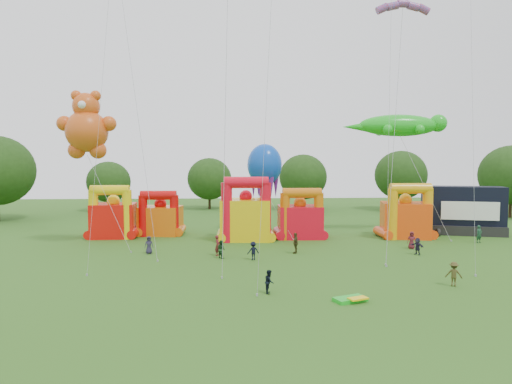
{
  "coord_description": "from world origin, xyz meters",
  "views": [
    {
      "loc": [
        -4.09,
        -22.81,
        8.59
      ],
      "look_at": [
        -2.05,
        18.0,
        5.74
      ],
      "focal_mm": 32.0,
      "sensor_mm": 36.0,
      "label": 1
    }
  ],
  "objects_px": {
    "bouncy_castle_2": "(246,216)",
    "spectator_0": "(149,245)",
    "teddy_bear_kite": "(101,175)",
    "spectator_4": "(296,243)",
    "stage_trailer": "(463,211)",
    "octopus_kite": "(272,193)",
    "bouncy_castle_0": "(113,217)",
    "gecko_kite": "(417,170)"
  },
  "relations": [
    {
      "from": "bouncy_castle_2",
      "to": "spectator_0",
      "type": "bearing_deg",
      "value": -143.16
    },
    {
      "from": "teddy_bear_kite",
      "to": "spectator_4",
      "type": "distance_m",
      "value": 19.95
    },
    {
      "from": "spectator_4",
      "to": "spectator_0",
      "type": "bearing_deg",
      "value": -70.11
    },
    {
      "from": "stage_trailer",
      "to": "octopus_kite",
      "type": "relative_size",
      "value": 0.89
    },
    {
      "from": "bouncy_castle_2",
      "to": "stage_trailer",
      "type": "bearing_deg",
      "value": 6.51
    },
    {
      "from": "spectator_0",
      "to": "bouncy_castle_2",
      "type": "bearing_deg",
      "value": 27.06
    },
    {
      "from": "bouncy_castle_2",
      "to": "spectator_0",
      "type": "xyz_separation_m",
      "value": [
        -9.1,
        -6.82,
        -1.8
      ]
    },
    {
      "from": "stage_trailer",
      "to": "teddy_bear_kite",
      "type": "bearing_deg",
      "value": -170.57
    },
    {
      "from": "bouncy_castle_2",
      "to": "teddy_bear_kite",
      "type": "distance_m",
      "value": 15.38
    },
    {
      "from": "bouncy_castle_0",
      "to": "bouncy_castle_2",
      "type": "relative_size",
      "value": 0.86
    },
    {
      "from": "bouncy_castle_2",
      "to": "stage_trailer",
      "type": "xyz_separation_m",
      "value": [
        25.38,
        2.9,
        0.1
      ]
    },
    {
      "from": "spectator_0",
      "to": "bouncy_castle_0",
      "type": "bearing_deg",
      "value": 111.6
    },
    {
      "from": "gecko_kite",
      "to": "octopus_kite",
      "type": "xyz_separation_m",
      "value": [
        -16.23,
        1.91,
        -2.73
      ]
    },
    {
      "from": "octopus_kite",
      "to": "spectator_0",
      "type": "distance_m",
      "value": 16.59
    },
    {
      "from": "spectator_0",
      "to": "spectator_4",
      "type": "distance_m",
      "value": 13.5
    },
    {
      "from": "bouncy_castle_0",
      "to": "spectator_0",
      "type": "distance_m",
      "value": 10.83
    },
    {
      "from": "teddy_bear_kite",
      "to": "gecko_kite",
      "type": "relative_size",
      "value": 1.11
    },
    {
      "from": "spectator_0",
      "to": "gecko_kite",
      "type": "bearing_deg",
      "value": 6.89
    },
    {
      "from": "stage_trailer",
      "to": "spectator_4",
      "type": "relative_size",
      "value": 4.92
    },
    {
      "from": "bouncy_castle_0",
      "to": "octopus_kite",
      "type": "relative_size",
      "value": 0.55
    },
    {
      "from": "bouncy_castle_0",
      "to": "spectator_0",
      "type": "height_order",
      "value": "bouncy_castle_0"
    },
    {
      "from": "spectator_4",
      "to": "bouncy_castle_0",
      "type": "bearing_deg",
      "value": -94.89
    },
    {
      "from": "bouncy_castle_2",
      "to": "octopus_kite",
      "type": "distance_m",
      "value": 5.29
    },
    {
      "from": "stage_trailer",
      "to": "spectator_0",
      "type": "bearing_deg",
      "value": -164.27
    },
    {
      "from": "teddy_bear_kite",
      "to": "spectator_4",
      "type": "relative_size",
      "value": 8.08
    },
    {
      "from": "gecko_kite",
      "to": "bouncy_castle_0",
      "type": "bearing_deg",
      "value": 178.94
    },
    {
      "from": "gecko_kite",
      "to": "spectator_0",
      "type": "height_order",
      "value": "gecko_kite"
    },
    {
      "from": "gecko_kite",
      "to": "spectator_0",
      "type": "distance_m",
      "value": 30.5
    },
    {
      "from": "teddy_bear_kite",
      "to": "gecko_kite",
      "type": "distance_m",
      "value": 34.06
    },
    {
      "from": "bouncy_castle_2",
      "to": "octopus_kite",
      "type": "bearing_deg",
      "value": 48.83
    },
    {
      "from": "bouncy_castle_0",
      "to": "gecko_kite",
      "type": "xyz_separation_m",
      "value": [
        34.09,
        -0.63,
        5.26
      ]
    },
    {
      "from": "bouncy_castle_0",
      "to": "gecko_kite",
      "type": "bearing_deg",
      "value": -1.06
    },
    {
      "from": "spectator_0",
      "to": "spectator_4",
      "type": "relative_size",
      "value": 0.84
    },
    {
      "from": "stage_trailer",
      "to": "spectator_0",
      "type": "relative_size",
      "value": 5.84
    },
    {
      "from": "spectator_4",
      "to": "octopus_kite",
      "type": "bearing_deg",
      "value": -151.69
    },
    {
      "from": "teddy_bear_kite",
      "to": "octopus_kite",
      "type": "bearing_deg",
      "value": 22.78
    },
    {
      "from": "stage_trailer",
      "to": "octopus_kite",
      "type": "height_order",
      "value": "octopus_kite"
    },
    {
      "from": "bouncy_castle_2",
      "to": "gecko_kite",
      "type": "bearing_deg",
      "value": 5.06
    },
    {
      "from": "gecko_kite",
      "to": "stage_trailer",
      "type": "bearing_deg",
      "value": 11.15
    },
    {
      "from": "teddy_bear_kite",
      "to": "octopus_kite",
      "type": "xyz_separation_m",
      "value": [
        17.39,
        7.3,
        -2.37
      ]
    },
    {
      "from": "octopus_kite",
      "to": "spectator_4",
      "type": "height_order",
      "value": "octopus_kite"
    },
    {
      "from": "bouncy_castle_2",
      "to": "teddy_bear_kite",
      "type": "height_order",
      "value": "teddy_bear_kite"
    }
  ]
}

